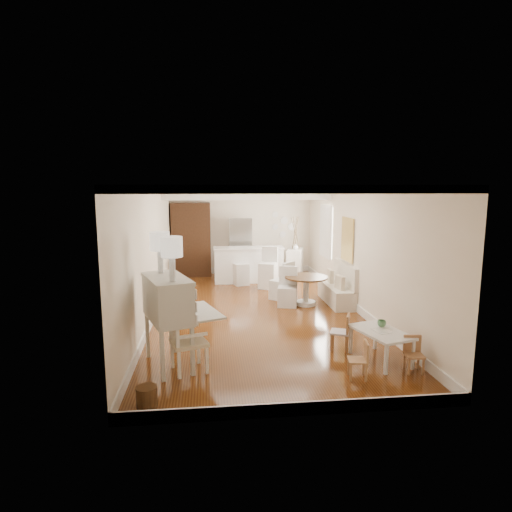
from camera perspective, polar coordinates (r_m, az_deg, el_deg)
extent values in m
plane|color=brown|center=(9.73, 0.12, -7.40)|extent=(9.00, 9.00, 0.00)
cube|color=white|center=(9.33, 0.12, 9.32)|extent=(4.50, 9.00, 0.04)
cube|color=white|center=(13.88, -1.96, 3.47)|extent=(4.50, 0.04, 2.80)
cube|color=white|center=(5.07, 5.85, -6.61)|extent=(4.50, 0.04, 2.80)
cube|color=white|center=(9.45, -13.57, 0.54)|extent=(0.04, 9.00, 2.80)
cube|color=white|center=(9.93, 13.13, 0.97)|extent=(0.04, 9.00, 2.80)
cube|color=white|center=(11.52, -1.11, 8.39)|extent=(4.50, 0.45, 0.36)
cube|color=tan|center=(10.37, 12.07, 2.18)|extent=(0.04, 0.84, 1.04)
cube|color=white|center=(12.18, 9.34, 3.27)|extent=(0.04, 1.10, 1.40)
cylinder|color=#381E11|center=(13.78, -6.96, 5.25)|extent=(0.30, 0.03, 0.30)
cylinder|color=white|center=(8.83, 0.49, 9.00)|extent=(0.36, 0.36, 0.08)
cube|color=beige|center=(6.83, -11.65, -8.59)|extent=(1.44, 1.45, 1.43)
cube|color=white|center=(6.67, -8.95, -11.13)|extent=(0.68, 0.68, 0.95)
cylinder|color=#4B2F17|center=(5.90, -14.37, -17.74)|extent=(0.33, 0.33, 0.27)
cube|color=white|center=(7.30, 16.26, -11.42)|extent=(0.86, 1.14, 0.50)
cube|color=#AA7A4D|center=(6.59, 13.40, -13.30)|extent=(0.32, 0.32, 0.57)
cube|color=#A8774C|center=(7.59, 11.10, -9.85)|extent=(0.41, 0.41, 0.65)
cube|color=#B17B50|center=(7.03, 20.34, -12.22)|extent=(0.30, 0.30, 0.56)
cube|color=silver|center=(10.48, 10.70, -3.59)|extent=(0.52, 1.60, 0.98)
cylinder|color=#4F3219|center=(10.24, 6.69, -4.62)|extent=(1.16, 1.16, 0.69)
cube|color=silver|center=(10.09, 4.24, -4.13)|extent=(0.53, 0.55, 0.92)
cube|color=silver|center=(10.68, 3.45, -3.26)|extent=(0.66, 0.66, 0.96)
cube|color=white|center=(12.63, -1.00, -1.15)|extent=(2.05, 0.65, 1.03)
cube|color=silver|center=(12.24, -2.05, -1.59)|extent=(0.49, 0.49, 0.98)
cube|color=white|center=(11.82, 1.61, -1.61)|extent=(0.60, 0.60, 1.13)
cube|color=#381E11|center=(13.56, -8.61, 2.18)|extent=(1.20, 0.60, 2.30)
imported|color=silver|center=(13.62, -0.58, 1.25)|extent=(0.75, 0.65, 1.80)
cube|color=beige|center=(13.27, 5.21, -0.97)|extent=(0.69, 1.02, 0.90)
imported|color=#50895A|center=(7.40, 16.41, -8.63)|extent=(0.18, 0.18, 0.11)
imported|color=white|center=(13.14, 5.32, 1.27)|extent=(0.16, 0.16, 0.17)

